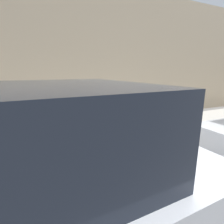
{
  "coord_description": "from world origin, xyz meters",
  "views": [
    {
      "loc": [
        -1.83,
        -1.99,
        1.92
      ],
      "look_at": [
        -0.51,
        1.02,
        1.16
      ],
      "focal_mm": 28.0,
      "sensor_mm": 36.0,
      "label": 1
    }
  ],
  "objects": [
    {
      "name": "ground_plane",
      "position": [
        0.0,
        0.0,
        0.0
      ],
      "size": [
        60.0,
        60.0,
        0.0
      ],
      "primitive_type": "plane",
      "color": "slate"
    },
    {
      "name": "sidewalk",
      "position": [
        0.0,
        2.2,
        0.06
      ],
      "size": [
        24.0,
        2.8,
        0.12
      ],
      "color": "#BCB7AD",
      "rests_on": "ground_plane"
    },
    {
      "name": "building_facade",
      "position": [
        0.0,
        4.54,
        2.48
      ],
      "size": [
        24.0,
        0.3,
        4.95
      ],
      "color": "tan",
      "rests_on": "ground_plane"
    },
    {
      "name": "parking_meter",
      "position": [
        -0.51,
        1.02,
        1.1
      ],
      "size": [
        0.2,
        0.13,
        1.42
      ],
      "color": "#2D2D30",
      "rests_on": "sidewalk"
    }
  ]
}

